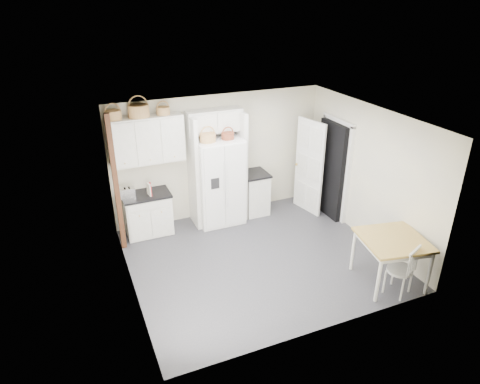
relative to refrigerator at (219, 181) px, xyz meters
name	(u,v)px	position (x,y,z in m)	size (l,w,h in m)	color
floor	(258,258)	(0.15, -1.65, -0.90)	(4.50, 4.50, 0.00)	#34333C
ceiling	(262,120)	(0.15, -1.65, 1.70)	(4.50, 4.50, 0.00)	white
wall_back	(219,156)	(0.15, 0.35, 0.40)	(4.50, 4.50, 0.00)	#BBB6AC
wall_left	(126,219)	(-2.10, -1.65, 0.40)	(4.00, 4.00, 0.00)	#BBB6AC
wall_right	(368,174)	(2.40, -1.65, 0.40)	(4.00, 4.00, 0.00)	#BBB6AC
refrigerator	(219,181)	(0.00, 0.00, 0.00)	(0.93, 0.75, 1.81)	white
base_cab_left	(148,214)	(-1.49, 0.05, -0.49)	(0.89, 0.56, 0.82)	silver
base_cab_right	(254,193)	(0.83, 0.05, -0.46)	(0.51, 0.61, 0.89)	silver
dining_table	(390,260)	(1.85, -3.10, -0.49)	(1.00, 1.00, 0.83)	#A47D2A
windsor_chair	(400,270)	(1.78, -3.40, -0.46)	(0.43, 0.39, 0.89)	silver
counter_left	(146,195)	(-1.49, 0.05, -0.06)	(0.92, 0.60, 0.04)	black
counter_right	(254,174)	(0.83, 0.05, 0.01)	(0.55, 0.65, 0.04)	black
toaster	(127,193)	(-1.83, 0.04, 0.05)	(0.28, 0.16, 0.20)	silver
cookbook_red	(151,189)	(-1.40, -0.03, 0.07)	(0.03, 0.16, 0.24)	#B1191D
cookbook_cream	(149,190)	(-1.43, -0.03, 0.08)	(0.04, 0.16, 0.24)	silver
basket_upper_a	(113,115)	(-1.89, 0.18, 1.53)	(0.29, 0.29, 0.17)	#A27B39
basket_upper_b	(139,111)	(-1.44, 0.18, 1.56)	(0.38, 0.38, 0.23)	#A27B39
basket_upper_c	(163,111)	(-0.99, 0.18, 1.52)	(0.25, 0.25, 0.14)	#A27B39
basket_fridge_a	(208,138)	(-0.23, -0.10, 0.99)	(0.31, 0.31, 0.17)	#A27B39
basket_fridge_b	(228,136)	(0.18, -0.10, 0.97)	(0.25, 0.25, 0.14)	maroon
upper_cabinet	(147,140)	(-1.35, 0.18, 1.00)	(1.40, 0.34, 0.90)	silver
bridge_cabinet	(214,121)	(0.00, 0.18, 1.22)	(1.12, 0.34, 0.45)	silver
fridge_panel_left	(193,173)	(-0.51, 0.05, 0.25)	(0.08, 0.60, 2.30)	silver
fridge_panel_right	(240,165)	(0.51, 0.05, 0.25)	(0.08, 0.60, 2.30)	silver
trim_post	(116,185)	(-2.05, -0.30, 0.40)	(0.09, 0.09, 2.60)	black
doorway_void	(332,170)	(2.31, -0.65, 0.12)	(0.18, 0.85, 2.05)	black
door_slab	(309,167)	(1.95, -0.31, 0.12)	(0.80, 0.04, 2.05)	white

